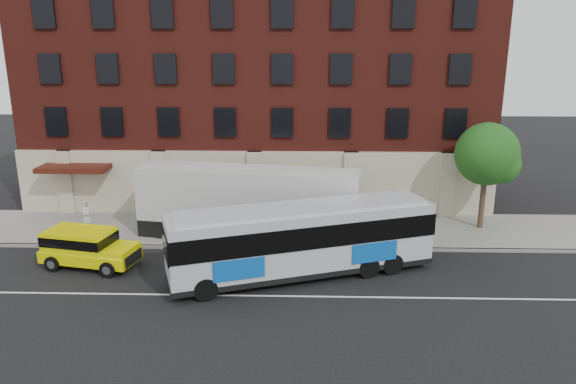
{
  "coord_description": "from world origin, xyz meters",
  "views": [
    {
      "loc": [
        3.01,
        -21.01,
        10.77
      ],
      "look_at": [
        2.27,
        5.5,
        3.34
      ],
      "focal_mm": 33.73,
      "sensor_mm": 36.0,
      "label": 1
    }
  ],
  "objects_px": {
    "city_bus": "(302,238)",
    "shipping_container": "(248,205)",
    "sign_pole": "(88,221)",
    "street_tree": "(488,157)",
    "yellow_suv": "(86,246)"
  },
  "relations": [
    {
      "from": "city_bus",
      "to": "yellow_suv",
      "type": "distance_m",
      "value": 10.69
    },
    {
      "from": "street_tree",
      "to": "yellow_suv",
      "type": "relative_size",
      "value": 1.23
    },
    {
      "from": "sign_pole",
      "to": "shipping_container",
      "type": "relative_size",
      "value": 0.2
    },
    {
      "from": "city_bus",
      "to": "shipping_container",
      "type": "distance_m",
      "value": 5.64
    },
    {
      "from": "city_bus",
      "to": "shipping_container",
      "type": "xyz_separation_m",
      "value": [
        -3.0,
        4.77,
        0.12
      ]
    },
    {
      "from": "street_tree",
      "to": "city_bus",
      "type": "height_order",
      "value": "street_tree"
    },
    {
      "from": "sign_pole",
      "to": "yellow_suv",
      "type": "height_order",
      "value": "sign_pole"
    },
    {
      "from": "shipping_container",
      "to": "sign_pole",
      "type": "bearing_deg",
      "value": -171.04
    },
    {
      "from": "city_bus",
      "to": "shipping_container",
      "type": "relative_size",
      "value": 1.02
    },
    {
      "from": "street_tree",
      "to": "shipping_container",
      "type": "relative_size",
      "value": 0.5
    },
    {
      "from": "sign_pole",
      "to": "city_bus",
      "type": "xyz_separation_m",
      "value": [
        11.51,
        -3.43,
        0.44
      ]
    },
    {
      "from": "sign_pole",
      "to": "shipping_container",
      "type": "xyz_separation_m",
      "value": [
        8.51,
        1.34,
        0.56
      ]
    },
    {
      "from": "sign_pole",
      "to": "street_tree",
      "type": "height_order",
      "value": "street_tree"
    },
    {
      "from": "street_tree",
      "to": "city_bus",
      "type": "xyz_separation_m",
      "value": [
        -10.53,
        -6.77,
        -2.51
      ]
    },
    {
      "from": "yellow_suv",
      "to": "sign_pole",
      "type": "bearing_deg",
      "value": 108.46
    }
  ]
}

